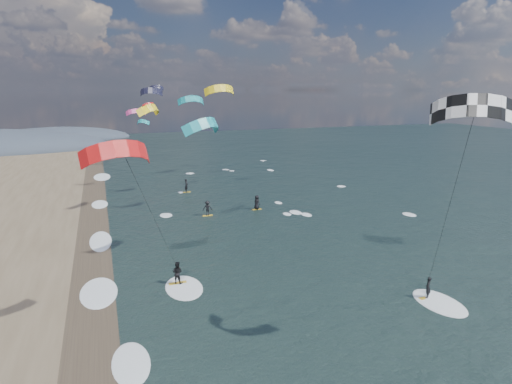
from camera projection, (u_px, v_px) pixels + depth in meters
name	position (u px, v px, depth m)	size (l,w,h in m)	color
wet_sand_strip	(91.00, 330.00, 25.01)	(3.00, 240.00, 0.00)	#382D23
kitesurfer_near_a	(465.00, 165.00, 21.20)	(7.53, 9.09, 14.13)	gold
kitesurfer_near_b	(145.00, 201.00, 24.68)	(7.03, 8.55, 11.98)	gold
far_kitesurfers	(217.00, 201.00, 50.93)	(7.21, 12.85, 1.86)	gold
bg_kite_field	(168.00, 105.00, 63.96)	(13.63, 70.85, 8.46)	yellow
shoreline_surf	(110.00, 292.00, 29.75)	(2.40, 79.40, 0.11)	white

